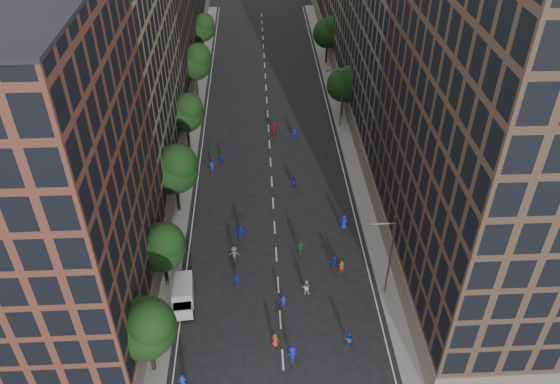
# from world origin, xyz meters

# --- Properties ---
(ground) EXTENTS (240.00, 240.00, 0.00)m
(ground) POSITION_xyz_m (0.00, 40.00, 0.00)
(ground) COLOR black
(ground) RESTS_ON ground
(sidewalk_left) EXTENTS (4.00, 105.00, 0.15)m
(sidewalk_left) POSITION_xyz_m (-12.00, 47.50, 0.07)
(sidewalk_left) COLOR slate
(sidewalk_left) RESTS_ON ground
(sidewalk_right) EXTENTS (4.00, 105.00, 0.15)m
(sidewalk_right) POSITION_xyz_m (12.00, 47.50, 0.07)
(sidewalk_right) COLOR slate
(sidewalk_right) RESTS_ON ground
(bldg_left_a) EXTENTS (14.00, 22.00, 30.00)m
(bldg_left_a) POSITION_xyz_m (-19.00, 11.00, 15.00)
(bldg_left_a) COLOR brown
(bldg_left_a) RESTS_ON ground
(bldg_left_b) EXTENTS (14.00, 26.00, 34.00)m
(bldg_left_b) POSITION_xyz_m (-19.00, 35.00, 17.00)
(bldg_left_b) COLOR #8A795A
(bldg_left_b) RESTS_ON ground
(bldg_left_c) EXTENTS (14.00, 20.00, 28.00)m
(bldg_left_c) POSITION_xyz_m (-19.00, 58.00, 14.00)
(bldg_left_c) COLOR brown
(bldg_left_c) RESTS_ON ground
(bldg_right_a) EXTENTS (14.00, 30.00, 36.00)m
(bldg_right_a) POSITION_xyz_m (19.00, 15.00, 18.00)
(bldg_right_a) COLOR #463225
(bldg_right_a) RESTS_ON ground
(bldg_right_b) EXTENTS (14.00, 28.00, 33.00)m
(bldg_right_b) POSITION_xyz_m (19.00, 44.00, 16.50)
(bldg_right_b) COLOR #5C564C
(bldg_right_b) RESTS_ON ground
(tree_left_0) EXTENTS (5.20, 5.20, 8.83)m
(tree_left_0) POSITION_xyz_m (-11.01, 3.85, 5.96)
(tree_left_0) COLOR black
(tree_left_0) RESTS_ON ground
(tree_left_1) EXTENTS (4.80, 4.80, 8.21)m
(tree_left_1) POSITION_xyz_m (-11.02, 13.86, 5.55)
(tree_left_1) COLOR black
(tree_left_1) RESTS_ON ground
(tree_left_2) EXTENTS (5.60, 5.60, 9.45)m
(tree_left_2) POSITION_xyz_m (-10.99, 25.83, 6.36)
(tree_left_2) COLOR black
(tree_left_2) RESTS_ON ground
(tree_left_3) EXTENTS (5.00, 5.00, 8.58)m
(tree_left_3) POSITION_xyz_m (-11.02, 39.85, 5.82)
(tree_left_3) COLOR black
(tree_left_3) RESTS_ON ground
(tree_left_4) EXTENTS (5.40, 5.40, 9.08)m
(tree_left_4) POSITION_xyz_m (-11.00, 55.84, 6.10)
(tree_left_4) COLOR black
(tree_left_4) RESTS_ON ground
(tree_left_5) EXTENTS (4.80, 4.80, 8.33)m
(tree_left_5) POSITION_xyz_m (-11.02, 71.86, 5.68)
(tree_left_5) COLOR black
(tree_left_5) RESTS_ON ground
(tree_right_a) EXTENTS (5.00, 5.00, 8.39)m
(tree_right_a) POSITION_xyz_m (11.38, 47.85, 5.63)
(tree_right_a) COLOR black
(tree_right_a) RESTS_ON ground
(tree_right_b) EXTENTS (5.20, 5.20, 8.83)m
(tree_right_b) POSITION_xyz_m (11.39, 67.85, 5.96)
(tree_right_b) COLOR black
(tree_right_b) RESTS_ON ground
(streetlamp_near) EXTENTS (2.64, 0.22, 9.06)m
(streetlamp_near) POSITION_xyz_m (10.37, 12.00, 5.17)
(streetlamp_near) COLOR #595B60
(streetlamp_near) RESTS_ON ground
(streetlamp_far) EXTENTS (2.64, 0.22, 9.06)m
(streetlamp_far) POSITION_xyz_m (10.37, 45.00, 5.17)
(streetlamp_far) COLOR #595B60
(streetlamp_far) RESTS_ON ground
(cargo_van) EXTENTS (2.45, 4.65, 2.40)m
(cargo_van) POSITION_xyz_m (-9.31, 11.39, 1.26)
(cargo_van) COLOR #B9B9BB
(cargo_van) RESTS_ON ground
(skater_0) EXTENTS (0.80, 0.59, 1.51)m
(skater_0) POSITION_xyz_m (-8.50, 2.15, 0.75)
(skater_0) COLOR #1632B9
(skater_0) RESTS_ON ground
(skater_1) EXTENTS (0.61, 0.45, 1.53)m
(skater_1) POSITION_xyz_m (0.37, 10.53, 0.76)
(skater_1) COLOR #152CB0
(skater_1) RESTS_ON ground
(skater_2) EXTENTS (0.80, 0.62, 1.62)m
(skater_2) POSITION_xyz_m (5.99, 5.77, 0.81)
(skater_2) COLOR #1647B9
(skater_2) RESTS_ON ground
(skater_3) EXTENTS (1.37, 0.97, 1.93)m
(skater_3) POSITION_xyz_m (0.81, 4.26, 0.96)
(skater_3) COLOR #131B9F
(skater_3) RESTS_ON ground
(skater_4) EXTENTS (1.03, 0.59, 1.65)m
(skater_4) POSITION_xyz_m (-4.17, 13.60, 0.82)
(skater_4) COLOR #1629B4
(skater_4) RESTS_ON ground
(skater_5) EXTENTS (1.48, 0.79, 1.52)m
(skater_5) POSITION_xyz_m (5.94, 15.72, 0.76)
(skater_5) COLOR navy
(skater_5) RESTS_ON ground
(skater_6) EXTENTS (0.86, 0.73, 1.50)m
(skater_6) POSITION_xyz_m (-0.62, 6.03, 0.75)
(skater_6) COLOR #AB391C
(skater_6) RESTS_ON ground
(skater_7) EXTENTS (0.60, 0.43, 1.55)m
(skater_7) POSITION_xyz_m (6.61, 14.96, 0.77)
(skater_7) COLOR #AF3F1D
(skater_7) RESTS_ON ground
(skater_8) EXTENTS (0.89, 0.74, 1.67)m
(skater_8) POSITION_xyz_m (2.70, 12.20, 0.84)
(skater_8) COLOR #B8B7B3
(skater_8) RESTS_ON ground
(skater_9) EXTENTS (1.15, 0.66, 1.78)m
(skater_9) POSITION_xyz_m (-4.49, 17.33, 0.89)
(skater_9) COLOR #48484E
(skater_9) RESTS_ON ground
(skater_10) EXTENTS (1.21, 0.85, 1.91)m
(skater_10) POSITION_xyz_m (2.63, 17.87, 0.95)
(skater_10) COLOR #1F6935
(skater_10) RESTS_ON ground
(skater_11) EXTENTS (1.72, 0.59, 1.83)m
(skater_11) POSITION_xyz_m (-3.83, 20.69, 0.92)
(skater_11) COLOR #172EBB
(skater_11) RESTS_ON ground
(skater_12) EXTENTS (1.02, 0.75, 1.92)m
(skater_12) POSITION_xyz_m (7.83, 21.84, 0.96)
(skater_12) COLOR navy
(skater_12) RESTS_ON ground
(skater_13) EXTENTS (0.60, 0.41, 1.60)m
(skater_13) POSITION_xyz_m (-7.75, 34.05, 0.80)
(skater_13) COLOR #152EB1
(skater_13) RESTS_ON ground
(skater_14) EXTENTS (0.81, 0.66, 1.56)m
(skater_14) POSITION_xyz_m (2.68, 30.16, 0.78)
(skater_14) COLOR #17118D
(skater_14) RESTS_ON ground
(skater_15) EXTENTS (1.18, 0.76, 1.72)m
(skater_15) POSITION_xyz_m (3.61, 41.70, 0.86)
(skater_15) COLOR #1413A2
(skater_15) RESTS_ON ground
(skater_16) EXTENTS (1.00, 0.44, 1.69)m
(skater_16) POSITION_xyz_m (-6.47, 35.42, 0.85)
(skater_16) COLOR #1520AC
(skater_16) RESTS_ON ground
(skater_17) EXTENTS (1.76, 0.91, 1.81)m
(skater_17) POSITION_xyz_m (0.69, 43.32, 0.91)
(skater_17) COLOR #A81C23
(skater_17) RESTS_ON ground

